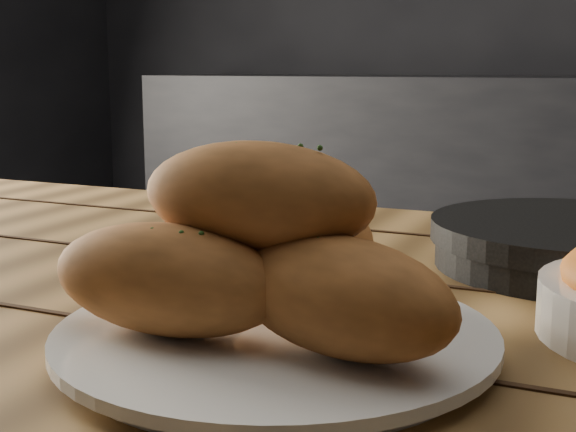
% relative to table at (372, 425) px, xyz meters
% --- Properties ---
extents(counter, '(2.80, 0.60, 0.90)m').
position_rel_table_xyz_m(counter, '(-0.18, 2.30, -0.21)').
color(counter, black).
rests_on(counter, ground).
extents(table, '(1.62, 0.90, 0.75)m').
position_rel_table_xyz_m(table, '(0.00, 0.00, 0.00)').
color(table, '#9E713B').
rests_on(table, ground).
extents(plate, '(0.29, 0.29, 0.02)m').
position_rel_table_xyz_m(plate, '(-0.03, -0.11, 0.10)').
color(plate, white).
rests_on(plate, table).
extents(bread_rolls, '(0.29, 0.23, 0.12)m').
position_rel_table_xyz_m(bread_rolls, '(-0.04, -0.11, 0.16)').
color(bread_rolls, '#C17035').
rests_on(bread_rolls, plate).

